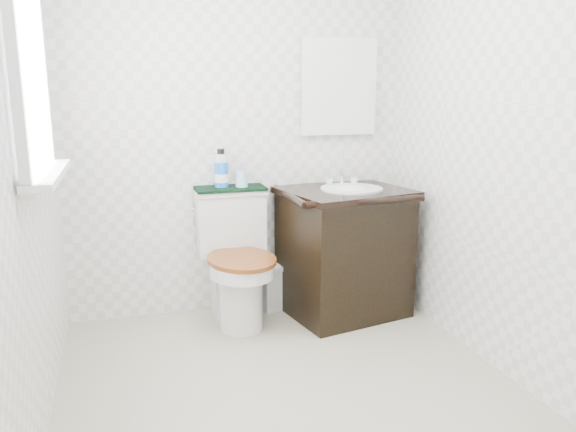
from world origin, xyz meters
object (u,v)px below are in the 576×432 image
mouthwash_bottle (221,170)px  cup (242,179)px  toilet (236,266)px  vanity (344,248)px  trash_bin (274,286)px

mouthwash_bottle → cup: mouthwash_bottle is taller
cup → toilet: bearing=-122.7°
vanity → mouthwash_bottle: bearing=165.1°
trash_bin → vanity: bearing=-23.3°
mouthwash_bottle → cup: 0.14m
cup → vanity: bearing=-15.4°
toilet → vanity: bearing=-5.2°
vanity → trash_bin: vanity is taller
vanity → mouthwash_bottle: (-0.75, 0.20, 0.51)m
trash_bin → cup: bearing=-178.0°
vanity → cup: 0.80m
toilet → mouthwash_bottle: bearing=110.6°
toilet → vanity: size_ratio=0.89×
toilet → mouthwash_bottle: size_ratio=3.43×
toilet → vanity: 0.71m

